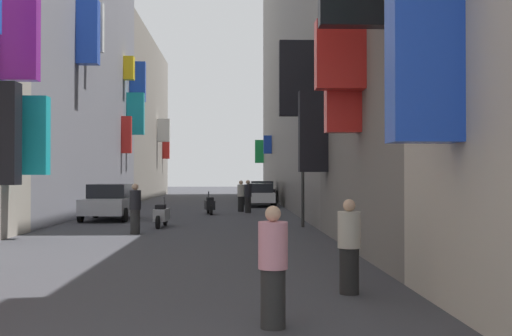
{
  "coord_description": "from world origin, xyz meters",
  "views": [
    {
      "loc": [
        1.98,
        -2.94,
        1.95
      ],
      "look_at": [
        2.97,
        24.7,
        2.28
      ],
      "focal_mm": 42.16,
      "sensor_mm": 36.0,
      "label": 1
    }
  ],
  "objects_px": {
    "scooter_black": "(210,205)",
    "pedestrian_near_right": "(135,209)",
    "parked_car_black": "(262,191)",
    "pedestrian_near_left": "(241,196)",
    "parked_car_white": "(260,194)",
    "pedestrian_far_away": "(349,247)",
    "scooter_silver": "(162,215)",
    "pedestrian_crossing": "(273,268)",
    "traffic_light_near_corner": "(303,153)",
    "pedestrian_mid_street": "(248,196)",
    "parked_car_silver": "(110,201)",
    "scooter_blue": "(251,193)"
  },
  "relations": [
    {
      "from": "parked_car_silver",
      "to": "scooter_black",
      "type": "xyz_separation_m",
      "value": [
        4.22,
        3.57,
        -0.34
      ]
    },
    {
      "from": "parked_car_silver",
      "to": "pedestrian_mid_street",
      "type": "relative_size",
      "value": 2.42
    },
    {
      "from": "scooter_silver",
      "to": "scooter_blue",
      "type": "height_order",
      "value": "same"
    },
    {
      "from": "parked_car_black",
      "to": "scooter_black",
      "type": "relative_size",
      "value": 2.05
    },
    {
      "from": "parked_car_white",
      "to": "pedestrian_far_away",
      "type": "bearing_deg",
      "value": -89.36
    },
    {
      "from": "scooter_black",
      "to": "pedestrian_near_left",
      "type": "height_order",
      "value": "pedestrian_near_left"
    },
    {
      "from": "scooter_blue",
      "to": "traffic_light_near_corner",
      "type": "bearing_deg",
      "value": -87.53
    },
    {
      "from": "scooter_silver",
      "to": "pedestrian_near_right",
      "type": "xyz_separation_m",
      "value": [
        -0.56,
        -2.62,
        0.37
      ]
    },
    {
      "from": "scooter_silver",
      "to": "pedestrian_near_right",
      "type": "height_order",
      "value": "pedestrian_near_right"
    },
    {
      "from": "parked_car_silver",
      "to": "parked_car_white",
      "type": "height_order",
      "value": "parked_car_silver"
    },
    {
      "from": "pedestrian_crossing",
      "to": "pedestrian_far_away",
      "type": "bearing_deg",
      "value": 57.08
    },
    {
      "from": "scooter_blue",
      "to": "pedestrian_crossing",
      "type": "relative_size",
      "value": 1.1
    },
    {
      "from": "parked_car_white",
      "to": "pedestrian_crossing",
      "type": "relative_size",
      "value": 2.74
    },
    {
      "from": "pedestrian_crossing",
      "to": "pedestrian_near_left",
      "type": "height_order",
      "value": "pedestrian_near_left"
    },
    {
      "from": "scooter_black",
      "to": "parked_car_white",
      "type": "bearing_deg",
      "value": 69.47
    },
    {
      "from": "parked_car_white",
      "to": "parked_car_silver",
      "type": "bearing_deg",
      "value": -122.39
    },
    {
      "from": "parked_car_black",
      "to": "scooter_silver",
      "type": "bearing_deg",
      "value": -103.06
    },
    {
      "from": "pedestrian_mid_street",
      "to": "traffic_light_near_corner",
      "type": "bearing_deg",
      "value": -77.66
    },
    {
      "from": "pedestrian_far_away",
      "to": "parked_car_silver",
      "type": "bearing_deg",
      "value": 113.71
    },
    {
      "from": "pedestrian_near_left",
      "to": "scooter_black",
      "type": "bearing_deg",
      "value": -127.82
    },
    {
      "from": "scooter_blue",
      "to": "pedestrian_far_away",
      "type": "height_order",
      "value": "pedestrian_far_away"
    },
    {
      "from": "parked_car_black",
      "to": "pedestrian_near_left",
      "type": "relative_size",
      "value": 2.41
    },
    {
      "from": "pedestrian_crossing",
      "to": "pedestrian_near_left",
      "type": "relative_size",
      "value": 0.93
    },
    {
      "from": "pedestrian_mid_street",
      "to": "traffic_light_near_corner",
      "type": "distance_m",
      "value": 9.0
    },
    {
      "from": "pedestrian_mid_street",
      "to": "pedestrian_far_away",
      "type": "height_order",
      "value": "pedestrian_mid_street"
    },
    {
      "from": "scooter_black",
      "to": "pedestrian_near_right",
      "type": "distance_m",
      "value": 10.25
    },
    {
      "from": "pedestrian_crossing",
      "to": "traffic_light_near_corner",
      "type": "xyz_separation_m",
      "value": [
        2.08,
        14.88,
        2.03
      ]
    },
    {
      "from": "pedestrian_near_left",
      "to": "parked_car_black",
      "type": "bearing_deg",
      "value": 81.53
    },
    {
      "from": "parked_car_black",
      "to": "pedestrian_crossing",
      "type": "xyz_separation_m",
      "value": [
        -1.43,
        -35.09,
        -0.03
      ]
    },
    {
      "from": "parked_car_silver",
      "to": "pedestrian_far_away",
      "type": "height_order",
      "value": "parked_car_silver"
    },
    {
      "from": "scooter_silver",
      "to": "pedestrian_mid_street",
      "type": "xyz_separation_m",
      "value": [
        3.43,
        8.45,
        0.39
      ]
    },
    {
      "from": "parked_car_white",
      "to": "pedestrian_near_left",
      "type": "height_order",
      "value": "pedestrian_near_left"
    },
    {
      "from": "scooter_blue",
      "to": "parked_car_white",
      "type": "bearing_deg",
      "value": -89.16
    },
    {
      "from": "parked_car_black",
      "to": "pedestrian_mid_street",
      "type": "distance_m",
      "value": 11.7
    },
    {
      "from": "pedestrian_mid_street",
      "to": "pedestrian_far_away",
      "type": "distance_m",
      "value": 21.35
    },
    {
      "from": "traffic_light_near_corner",
      "to": "scooter_black",
      "type": "bearing_deg",
      "value": 116.81
    },
    {
      "from": "scooter_silver",
      "to": "pedestrian_crossing",
      "type": "height_order",
      "value": "pedestrian_crossing"
    },
    {
      "from": "parked_car_black",
      "to": "traffic_light_near_corner",
      "type": "relative_size",
      "value": 0.98
    },
    {
      "from": "parked_car_silver",
      "to": "pedestrian_near_left",
      "type": "distance_m",
      "value": 8.07
    },
    {
      "from": "parked_car_black",
      "to": "scooter_blue",
      "type": "relative_size",
      "value": 2.35
    },
    {
      "from": "scooter_blue",
      "to": "pedestrian_far_away",
      "type": "bearing_deg",
      "value": -89.3
    },
    {
      "from": "parked_car_silver",
      "to": "scooter_black",
      "type": "bearing_deg",
      "value": 40.23
    },
    {
      "from": "pedestrian_near_left",
      "to": "pedestrian_near_right",
      "type": "xyz_separation_m",
      "value": [
        -3.64,
        -12.08,
        -0.0
      ]
    },
    {
      "from": "parked_car_black",
      "to": "traffic_light_near_corner",
      "type": "xyz_separation_m",
      "value": [
        0.65,
        -20.21,
        2.0
      ]
    },
    {
      "from": "pedestrian_far_away",
      "to": "traffic_light_near_corner",
      "type": "height_order",
      "value": "traffic_light_near_corner"
    },
    {
      "from": "scooter_black",
      "to": "pedestrian_near_left",
      "type": "xyz_separation_m",
      "value": [
        1.59,
        2.04,
        0.37
      ]
    },
    {
      "from": "scooter_blue",
      "to": "pedestrian_mid_street",
      "type": "bearing_deg",
      "value": -92.12
    },
    {
      "from": "parked_car_white",
      "to": "pedestrian_far_away",
      "type": "xyz_separation_m",
      "value": [
        0.31,
        -27.79,
        0.01
      ]
    },
    {
      "from": "parked_car_silver",
      "to": "pedestrian_crossing",
      "type": "height_order",
      "value": "parked_car_silver"
    },
    {
      "from": "parked_car_silver",
      "to": "pedestrian_far_away",
      "type": "bearing_deg",
      "value": -66.29
    }
  ]
}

